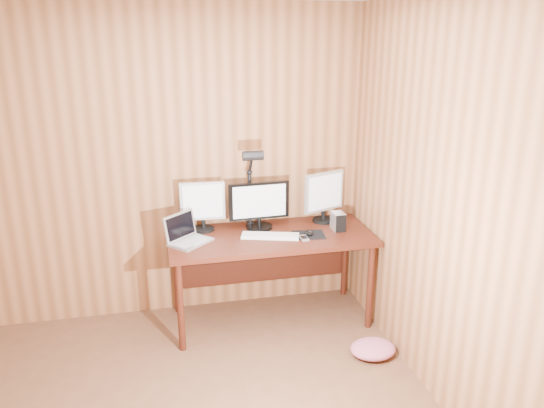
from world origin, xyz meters
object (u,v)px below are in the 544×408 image
object	(u,v)px
desk_lamp	(251,177)
phone	(304,238)
hard_drive	(338,221)
speaker	(333,219)
keyboard	(270,236)
mouse	(309,232)
monitor_right	(324,195)
monitor_center	(259,205)
monitor_left	(203,205)
laptop	(186,235)
desk	(269,246)

from	to	relation	value
desk_lamp	phone	bearing A→B (deg)	-45.74
hard_drive	speaker	distance (m)	0.11
keyboard	mouse	size ratio (longest dim) A/B	4.30
monitor_right	desk_lamp	world-z (taller)	desk_lamp
hard_drive	monitor_center	bearing A→B (deg)	161.82
monitor_left	mouse	xyz separation A→B (m)	(0.79, -0.29, -0.19)
speaker	desk_lamp	bearing A→B (deg)	173.84
monitor_right	phone	world-z (taller)	monitor_right
phone	desk_lamp	xyz separation A→B (m)	(-0.35, 0.31, 0.43)
monitor_right	keyboard	bearing A→B (deg)	-175.18
monitor_left	laptop	size ratio (longest dim) A/B	1.05
desk_lamp	hard_drive	bearing A→B (deg)	-18.88
monitor_right	speaker	xyz separation A→B (m)	(0.05, -0.10, -0.18)
monitor_right	desk_lamp	xyz separation A→B (m)	(-0.62, -0.03, 0.20)
monitor_left	monitor_right	xyz separation A→B (m)	(1.00, -0.01, 0.01)
monitor_center	laptop	size ratio (longest dim) A/B	1.28
laptop	desk_lamp	world-z (taller)	desk_lamp
phone	monitor_center	bearing A→B (deg)	132.20
monitor_left	speaker	size ratio (longest dim) A/B	3.77
monitor_center	hard_drive	distance (m)	0.65
phone	desk_lamp	size ratio (longest dim) A/B	0.16
monitor_right	mouse	bearing A→B (deg)	-148.22
keyboard	hard_drive	xyz separation A→B (m)	(0.57, 0.04, 0.06)
monitor_right	speaker	world-z (taller)	monitor_right
monitor_left	desk_lamp	world-z (taller)	desk_lamp
laptop	keyboard	distance (m)	0.65
monitor_right	mouse	distance (m)	0.40
keyboard	desk_lamp	world-z (taller)	desk_lamp
monitor_left	speaker	bearing A→B (deg)	-1.70
hard_drive	desk_lamp	xyz separation A→B (m)	(-0.67, 0.18, 0.36)
hard_drive	phone	size ratio (longest dim) A/B	1.29
desk	laptop	xyz separation A→B (m)	(-0.66, -0.08, 0.18)
laptop	hard_drive	xyz separation A→B (m)	(1.21, -0.00, 0.02)
phone	speaker	world-z (taller)	speaker
desk	monitor_left	distance (m)	0.62
hard_drive	laptop	bearing A→B (deg)	177.65
desk	mouse	size ratio (longest dim) A/B	14.80
hard_drive	keyboard	bearing A→B (deg)	-178.51
hard_drive	monitor_right	bearing A→B (deg)	101.92
monitor_center	monitor_left	bearing A→B (deg)	171.21
speaker	keyboard	bearing A→B (deg)	-165.23
monitor_left	mouse	size ratio (longest dim) A/B	3.71
monitor_center	desk_lamp	bearing A→B (deg)	170.27
keyboard	desk_lamp	size ratio (longest dim) A/B	0.66
monitor_right	desk	bearing A→B (deg)	173.35
desk	desk_lamp	bearing A→B (deg)	140.03
monitor_left	monitor_center	bearing A→B (deg)	-1.75
keyboard	monitor_center	bearing A→B (deg)	118.96
speaker	mouse	bearing A→B (deg)	-145.81
monitor_left	hard_drive	world-z (taller)	monitor_left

